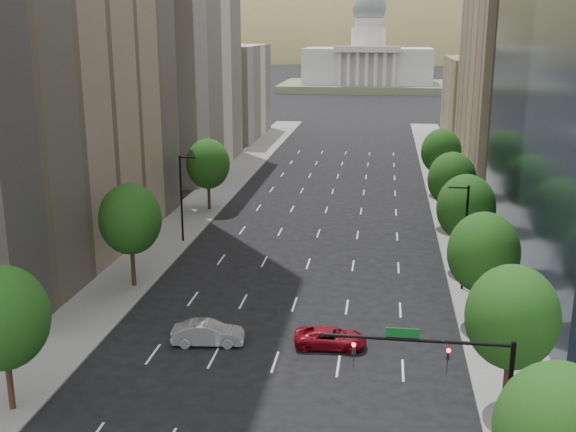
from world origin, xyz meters
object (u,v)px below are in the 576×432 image
at_px(traffic_signal, 458,374).
at_px(capitol, 368,65).
at_px(car_red_far, 330,338).
at_px(car_silver, 208,333).

xyz_separation_m(traffic_signal, capitol, (-10.53, 219.71, 3.40)).
xyz_separation_m(capitol, car_red_far, (3.43, -206.96, -7.89)).
bearing_deg(car_silver, car_red_far, -92.57).
relative_size(traffic_signal, capitol, 0.15).
relative_size(capitol, car_silver, 12.02).
distance_m(car_silver, car_red_far, 8.48).
xyz_separation_m(traffic_signal, car_silver, (-15.55, 12.04, -4.35)).
xyz_separation_m(capitol, car_silver, (-5.02, -207.67, -7.76)).
distance_m(capitol, car_silver, 207.88).
bearing_deg(car_red_far, capitol, -1.22).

